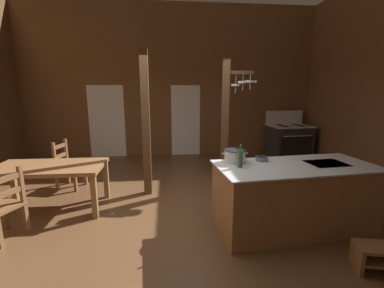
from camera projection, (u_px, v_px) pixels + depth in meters
The scene contains 15 objects.
ground_plane at pixel (179, 220), 4.04m from camera, with size 9.04×8.63×0.10m, color brown.
wall_back at pixel (171, 82), 7.47m from camera, with size 9.04×0.14×4.26m, color brown.
glazed_door_back_left at pixel (107, 122), 7.45m from camera, with size 1.00×0.01×2.05m, color white.
glazed_panel_back_right at pixel (186, 121), 7.67m from camera, with size 0.84×0.01×2.05m, color white.
kitchen_island at pixel (293, 197), 3.63m from camera, with size 2.24×1.16×0.93m.
stove_range at pixel (289, 141), 7.45m from camera, with size 1.19×0.89×1.32m.
support_post_with_pot_rack at pixel (227, 116), 5.15m from camera, with size 0.67×0.27×2.61m.
support_post_center at pixel (146, 125), 4.69m from camera, with size 0.14×0.14×2.61m.
step_stool at pixel (373, 256), 2.80m from camera, with size 0.42×0.36×0.30m.
dining_table at pixel (49, 171), 4.17m from camera, with size 1.71×0.91×0.74m.
ladderback_chair_near_window at pixel (3, 206), 3.37m from camera, with size 0.57×0.57×0.95m.
ladderback_chair_by_post at pixel (68, 165), 5.16m from camera, with size 0.53×0.53×0.95m.
stockpot_on_counter at pixel (235, 156), 3.65m from camera, with size 0.37×0.30×0.18m.
mixing_bowl_on_counter at pixel (262, 159), 3.73m from camera, with size 0.17×0.17×0.06m.
bottle_tall_on_counter at pixel (240, 158), 3.40m from camera, with size 0.06×0.06×0.31m.
Camera 1 is at (-0.16, -3.72, 1.93)m, focal length 24.35 mm.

